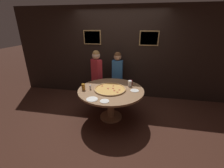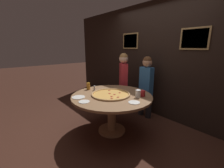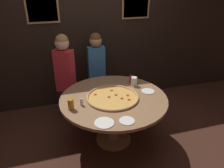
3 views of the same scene
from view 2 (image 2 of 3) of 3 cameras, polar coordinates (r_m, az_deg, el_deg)
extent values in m
plane|color=#422319|center=(3.09, -0.07, -17.36)|extent=(24.00, 24.00, 0.00)
cube|color=black|center=(3.65, 16.51, 8.64)|extent=(6.40, 0.06, 2.60)
cube|color=#9E7F4C|center=(4.11, 7.00, 15.93)|extent=(0.52, 0.02, 0.40)
cube|color=slate|center=(4.10, 6.94, 15.94)|extent=(0.46, 0.01, 0.34)
cube|color=#9E7F4C|center=(3.23, 28.88, 14.90)|extent=(0.52, 0.02, 0.40)
cube|color=#B2A893|center=(3.22, 28.84, 14.90)|extent=(0.46, 0.01, 0.34)
cylinder|color=#936B47|center=(2.78, -0.07, -4.59)|extent=(1.48, 1.48, 0.04)
cylinder|color=#936B47|center=(2.92, -0.07, -11.49)|extent=(0.16, 0.16, 0.70)
cylinder|color=#936B47|center=(3.08, -0.07, -17.05)|extent=(0.52, 0.52, 0.04)
cylinder|color=#E5A84C|center=(2.78, -0.51, -4.05)|extent=(0.68, 0.68, 0.01)
torus|color=tan|center=(2.77, -0.51, -3.85)|extent=(0.72, 0.72, 0.03)
cylinder|color=#A8281E|center=(2.75, 0.97, -4.02)|extent=(0.04, 0.04, 0.00)
cylinder|color=#A8281E|center=(2.86, 2.96, -3.33)|extent=(0.04, 0.04, 0.00)
cylinder|color=#A8281E|center=(2.55, -0.10, -5.49)|extent=(0.04, 0.04, 0.00)
cylinder|color=#A8281E|center=(2.61, 2.25, -5.07)|extent=(0.04, 0.04, 0.00)
cylinder|color=#A8281E|center=(2.65, -0.20, -4.77)|extent=(0.04, 0.04, 0.00)
cylinder|color=#A8281E|center=(2.82, -0.89, -3.60)|extent=(0.04, 0.04, 0.00)
cylinder|color=#A8281E|center=(3.01, -1.06, -2.41)|extent=(0.04, 0.04, 0.00)
cylinder|color=white|center=(2.66, 9.87, -3.69)|extent=(0.09, 0.09, 0.14)
cylinder|color=#B22328|center=(2.74, 11.63, -3.54)|extent=(0.08, 0.08, 0.11)
cylinder|color=#BC7A23|center=(3.14, -8.99, -0.81)|extent=(0.08, 0.08, 0.14)
cylinder|color=white|center=(2.43, 8.42, -6.94)|extent=(0.19, 0.19, 0.01)
cylinder|color=white|center=(2.71, -12.65, -4.92)|extent=(0.23, 0.23, 0.01)
cylinder|color=white|center=(2.48, -10.56, -6.64)|extent=(0.18, 0.18, 0.01)
cylinder|color=silver|center=(3.07, -6.70, -1.67)|extent=(0.04, 0.04, 0.08)
cylinder|color=#B7B7BC|center=(3.05, -6.72, -0.79)|extent=(0.04, 0.04, 0.01)
cylinder|color=#232328|center=(3.77, 4.46, -7.09)|extent=(0.19, 0.19, 0.51)
cylinder|color=#232328|center=(3.98, 3.89, -5.91)|extent=(0.19, 0.19, 0.51)
cube|color=red|center=(3.70, 4.33, 2.34)|extent=(0.34, 0.30, 0.71)
sphere|color=beige|center=(3.64, 4.47, 9.50)|extent=(0.22, 0.22, 0.22)
sphere|color=#9E703D|center=(3.63, 4.48, 10.11)|extent=(0.20, 0.20, 0.20)
cylinder|color=#232328|center=(3.59, 13.77, -8.73)|extent=(0.13, 0.13, 0.49)
cylinder|color=#232328|center=(3.71, 11.06, -7.79)|extent=(0.13, 0.13, 0.49)
cube|color=#3370B2|center=(3.47, 12.89, 0.69)|extent=(0.29, 0.16, 0.68)
sphere|color=tan|center=(3.40, 13.30, 8.02)|extent=(0.21, 0.21, 0.21)
sphere|color=brown|center=(3.40, 13.34, 8.64)|extent=(0.19, 0.19, 0.19)
camera|label=1|loc=(2.02, -86.74, 15.64)|focal=24.00mm
camera|label=3|loc=(2.97, -59.71, 19.46)|focal=35.00mm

